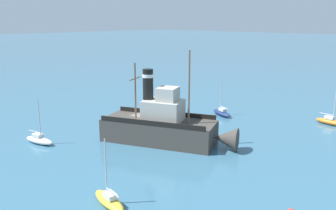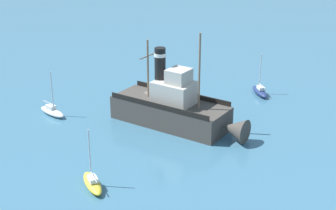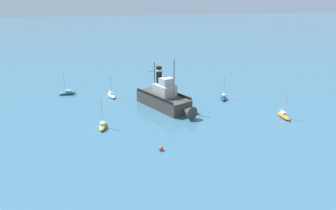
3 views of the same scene
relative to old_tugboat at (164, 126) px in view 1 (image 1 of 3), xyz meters
The scene contains 6 objects.
ground_plane 3.61m from the old_tugboat, 92.15° to the right, with size 600.00×600.00×0.00m, color #38667F.
old_tugboat is the anchor object (origin of this frame).
sailboat_yellow 13.96m from the old_tugboat, 28.56° to the left, with size 1.72×3.93×4.90m.
sailboat_navy 13.38m from the old_tugboat, behind, with size 2.40×3.94×4.90m.
sailboat_white 13.33m from the old_tugboat, 43.83° to the right, with size 1.98×3.95×4.90m.
sailboat_orange 21.78m from the old_tugboat, 151.71° to the left, with size 1.43×3.88×4.90m.
Camera 1 is at (25.72, 28.58, 12.83)m, focal length 38.00 mm.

